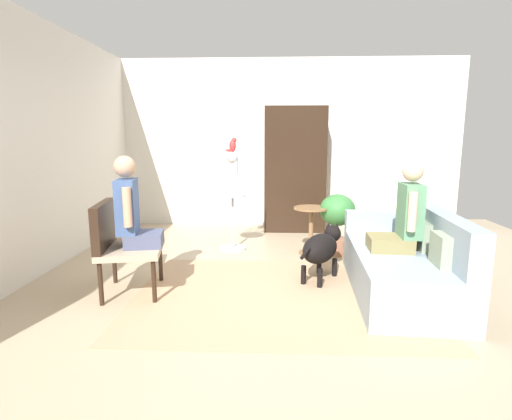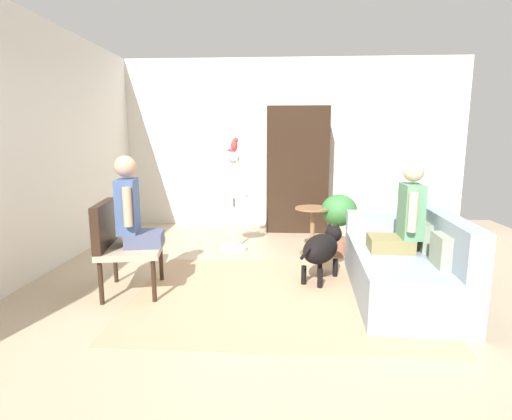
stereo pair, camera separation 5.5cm
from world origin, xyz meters
The scene contains 14 objects.
ground_plane centered at (0.00, 0.00, 0.00)m, with size 7.88×7.88×0.00m, color tan.
back_wall centered at (0.00, 3.34, 1.44)m, with size 6.16×0.12×2.89m, color silver.
left_wall centered at (-2.84, 0.30, 1.44)m, with size 0.12×7.17×2.89m, color silver.
area_rug centered at (-0.09, -0.01, 0.00)m, with size 2.84×2.22×0.01m, color tan.
couch centered at (1.17, 0.12, 0.31)m, with size 0.99×1.91×0.85m.
armchair centered at (-1.68, -0.01, 0.55)m, with size 0.70×0.79×0.93m.
person_on_couch centered at (1.13, 0.10, 0.79)m, with size 0.49×0.52×0.88m.
person_on_armchair centered at (-1.54, 0.01, 0.85)m, with size 0.47×0.50×0.90m.
round_end_table centered at (0.36, 1.44, 0.39)m, with size 0.47×0.47×0.64m.
dog centered at (0.39, 0.48, 0.36)m, with size 0.57×0.82×0.58m.
bird_cage_stand centered at (-0.71, 1.64, 0.66)m, with size 0.38×0.38×1.36m.
parrot centered at (-0.70, 1.64, 1.45)m, with size 0.17×0.10×0.19m.
potted_plant centered at (0.71, 1.47, 0.50)m, with size 0.47×0.47×0.81m.
armoire_cabinet centered at (0.20, 2.93, 1.02)m, with size 1.00×0.56×2.05m, color black.
Camera 2 is at (-0.09, -3.78, 1.54)m, focal length 28.01 mm.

